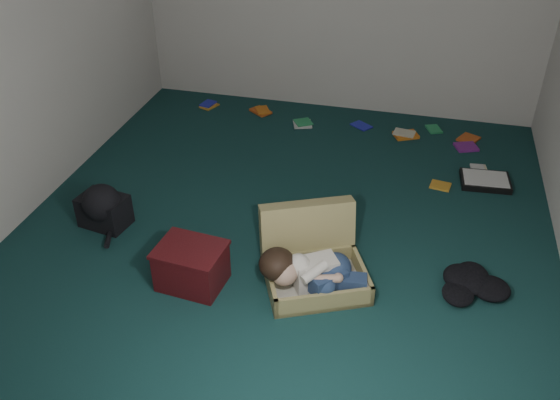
% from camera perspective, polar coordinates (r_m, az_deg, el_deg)
% --- Properties ---
extents(floor, '(4.50, 4.50, 0.00)m').
position_cam_1_polar(floor, '(4.55, 0.46, -2.64)').
color(floor, '#123535').
rests_on(floor, ground).
extents(wall_front, '(4.50, 0.00, 4.50)m').
position_cam_1_polar(wall_front, '(2.10, -14.37, -9.45)').
color(wall_front, silver).
rests_on(wall_front, ground).
extents(wall_left, '(0.00, 4.50, 4.50)m').
position_cam_1_polar(wall_left, '(4.77, -24.22, 13.85)').
color(wall_left, silver).
rests_on(wall_left, ground).
extents(suitcase, '(0.86, 0.85, 0.48)m').
position_cam_1_polar(suitcase, '(4.03, 3.15, -5.73)').
color(suitcase, tan).
rests_on(suitcase, floor).
extents(person, '(0.72, 0.39, 0.30)m').
position_cam_1_polar(person, '(3.87, 3.06, -6.86)').
color(person, white).
rests_on(person, suitcase).
extents(maroon_bin, '(0.47, 0.39, 0.30)m').
position_cam_1_polar(maroon_bin, '(4.00, -8.52, -6.29)').
color(maroon_bin, '#420D11').
rests_on(maroon_bin, floor).
extents(backpack, '(0.50, 0.43, 0.27)m').
position_cam_1_polar(backpack, '(4.70, -16.58, -0.90)').
color(backpack, black).
rests_on(backpack, floor).
extents(clothing_pile, '(0.50, 0.46, 0.13)m').
position_cam_1_polar(clothing_pile, '(4.16, 18.41, -7.66)').
color(clothing_pile, black).
rests_on(clothing_pile, floor).
extents(paper_tray, '(0.43, 0.33, 0.06)m').
position_cam_1_polar(paper_tray, '(5.35, 19.15, 1.77)').
color(paper_tray, black).
rests_on(paper_tray, floor).
extents(book_scatter, '(2.97, 1.26, 0.02)m').
position_cam_1_polar(book_scatter, '(5.89, 9.40, 6.13)').
color(book_scatter, orange).
rests_on(book_scatter, floor).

